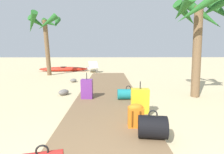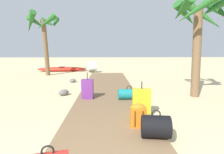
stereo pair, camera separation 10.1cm
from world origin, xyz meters
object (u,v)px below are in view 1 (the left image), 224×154
(duffel_bag_teal, at_px, (128,94))
(suitcase_purple, at_px, (87,89))
(palm_tree_far_left, at_px, (45,29))
(backpack_orange, at_px, (136,115))
(palm_tree_near_right, at_px, (201,19))
(duffel_bag_black, at_px, (152,127))
(lounge_chair, at_px, (92,67))
(kayak, at_px, (64,69))
(suitcase_yellow, at_px, (140,101))

(duffel_bag_teal, bearing_deg, suitcase_purple, 175.48)
(suitcase_purple, bearing_deg, palm_tree_far_left, 119.78)
(backpack_orange, relative_size, palm_tree_far_left, 0.13)
(suitcase_purple, bearing_deg, duffel_bag_teal, -4.52)
(palm_tree_near_right, relative_size, palm_tree_far_left, 0.92)
(palm_tree_near_right, bearing_deg, duffel_bag_black, -126.56)
(palm_tree_near_right, bearing_deg, palm_tree_far_left, 144.11)
(backpack_orange, relative_size, lounge_chair, 0.29)
(duffel_bag_black, relative_size, kayak, 0.15)
(duffel_bag_black, distance_m, palm_tree_near_right, 4.44)
(duffel_bag_teal, relative_size, lounge_chair, 0.41)
(palm_tree_near_right, bearing_deg, lounge_chair, 122.49)
(suitcase_purple, bearing_deg, backpack_orange, -59.37)
(suitcase_purple, distance_m, palm_tree_far_left, 6.75)
(duffel_bag_teal, xyz_separation_m, palm_tree_far_left, (-4.43, 5.56, 2.60))
(duffel_bag_teal, distance_m, palm_tree_near_right, 3.44)
(duffel_bag_black, height_order, palm_tree_far_left, palm_tree_far_left)
(suitcase_yellow, bearing_deg, lounge_chair, 103.05)
(suitcase_yellow, bearing_deg, backpack_orange, -105.64)
(lounge_chair, height_order, kayak, lounge_chair)
(palm_tree_far_left, xyz_separation_m, lounge_chair, (2.62, 1.68, -2.52))
(lounge_chair, bearing_deg, palm_tree_near_right, -57.51)
(palm_tree_far_left, height_order, kayak, palm_tree_far_left)
(suitcase_yellow, distance_m, lounge_chair, 8.67)
(backpack_orange, xyz_separation_m, palm_tree_near_right, (2.49, 2.59, 2.28))
(backpack_orange, relative_size, duffel_bag_teal, 0.70)
(duffel_bag_black, distance_m, lounge_chair, 9.88)
(palm_tree_near_right, xyz_separation_m, lounge_chair, (-4.23, 6.64, -2.28))
(duffel_bag_teal, relative_size, palm_tree_near_right, 0.20)
(suitcase_yellow, relative_size, palm_tree_near_right, 0.23)
(lounge_chair, relative_size, kayak, 0.46)
(palm_tree_near_right, xyz_separation_m, kayak, (-6.40, 7.08, -2.44))
(duffel_bag_teal, height_order, palm_tree_near_right, palm_tree_near_right)
(backpack_orange, distance_m, duffel_bag_black, 0.51)
(duffel_bag_teal, distance_m, suitcase_purple, 1.32)
(duffel_bag_black, height_order, duffel_bag_teal, duffel_bag_black)
(suitcase_yellow, xyz_separation_m, palm_tree_near_right, (2.27, 1.81, 2.22))
(duffel_bag_black, bearing_deg, palm_tree_far_left, 119.85)
(duffel_bag_black, bearing_deg, palm_tree_near_right, 53.44)
(kayak, bearing_deg, lounge_chair, -11.66)
(backpack_orange, bearing_deg, palm_tree_far_left, 120.02)
(suitcase_yellow, height_order, duffel_bag_teal, suitcase_yellow)
(backpack_orange, relative_size, kayak, 0.13)
(duffel_bag_black, height_order, suitcase_yellow, suitcase_yellow)
(duffel_bag_black, relative_size, suitcase_yellow, 0.69)
(duffel_bag_black, distance_m, kayak, 10.94)
(suitcase_yellow, xyz_separation_m, duffel_bag_teal, (-0.15, 1.21, -0.14))
(duffel_bag_black, xyz_separation_m, lounge_chair, (-1.97, 9.68, 0.05))
(backpack_orange, bearing_deg, duffel_bag_teal, 88.01)
(suitcase_yellow, distance_m, palm_tree_far_left, 8.53)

